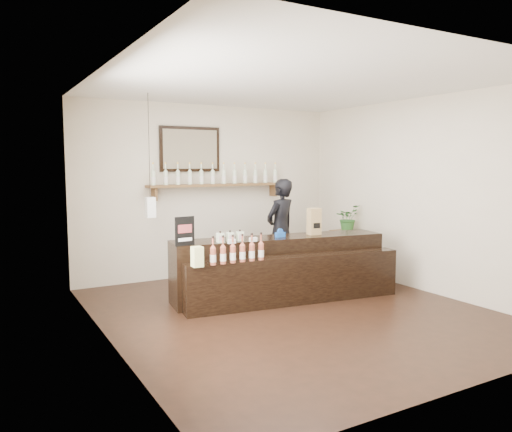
{
  "coord_description": "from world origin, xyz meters",
  "views": [
    {
      "loc": [
        -3.41,
        -5.07,
        1.85
      ],
      "look_at": [
        -0.13,
        0.7,
        1.15
      ],
      "focal_mm": 35.0,
      "sensor_mm": 36.0,
      "label": 1
    }
  ],
  "objects": [
    {
      "name": "ground",
      "position": [
        0.0,
        0.0,
        0.0
      ],
      "size": [
        5.0,
        5.0,
        0.0
      ],
      "primitive_type": "plane",
      "color": "black",
      "rests_on": "ground"
    },
    {
      "name": "room_shell",
      "position": [
        0.0,
        0.0,
        1.7
      ],
      "size": [
        5.0,
        5.0,
        5.0
      ],
      "color": "beige",
      "rests_on": "ground"
    },
    {
      "name": "back_wall_decor",
      "position": [
        -0.15,
        2.37,
        1.76
      ],
      "size": [
        2.66,
        0.96,
        1.69
      ],
      "color": "brown",
      "rests_on": "ground"
    },
    {
      "name": "counter",
      "position": [
        0.23,
        0.59,
        0.4
      ],
      "size": [
        3.06,
        1.19,
        0.99
      ],
      "color": "black",
      "rests_on": "ground"
    },
    {
      "name": "promo_sign",
      "position": [
        -1.18,
        0.64,
        1.02
      ],
      "size": [
        0.26,
        0.05,
        0.36
      ],
      "color": "black",
      "rests_on": "counter"
    },
    {
      "name": "paper_bag",
      "position": [
        0.78,
        0.64,
        1.03
      ],
      "size": [
        0.19,
        0.15,
        0.38
      ],
      "color": "#A4804F",
      "rests_on": "counter"
    },
    {
      "name": "tape_dispenser",
      "position": [
        0.23,
        0.67,
        0.89
      ],
      "size": [
        0.15,
        0.06,
        0.12
      ],
      "color": "#1952B0",
      "rests_on": "counter"
    },
    {
      "name": "side_cabinet",
      "position": [
        2.0,
        1.36,
        0.36
      ],
      "size": [
        0.4,
        0.53,
        0.73
      ],
      "color": "brown",
      "rests_on": "ground"
    },
    {
      "name": "potted_plant",
      "position": [
        2.0,
        1.36,
        0.95
      ],
      "size": [
        0.49,
        0.46,
        0.44
      ],
      "primitive_type": "imported",
      "rotation": [
        0.0,
        0.0,
        0.35
      ],
      "color": "#2C6327",
      "rests_on": "side_cabinet"
    },
    {
      "name": "shopkeeper",
      "position": [
        0.8,
        1.55,
        0.91
      ],
      "size": [
        0.77,
        0.63,
        1.82
      ],
      "primitive_type": "imported",
      "rotation": [
        0.0,
        0.0,
        3.48
      ],
      "color": "black",
      "rests_on": "ground"
    }
  ]
}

